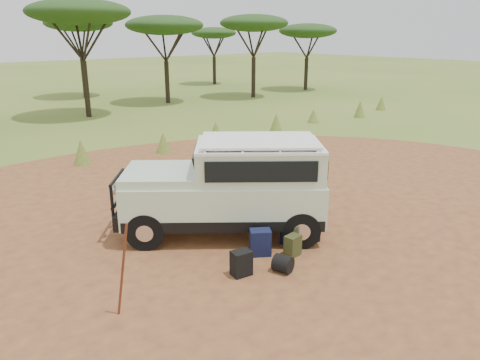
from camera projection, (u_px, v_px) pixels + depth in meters
ground at (249, 252)px, 9.74m from camera, size 140.00×140.00×0.00m
dirt_clearing at (249, 252)px, 9.74m from camera, size 23.00×23.00×0.01m
grass_fringe at (86, 153)px, 16.03m from camera, size 36.60×1.60×0.90m
acacia_treeline at (0, 21)px, 23.20m from camera, size 46.70×13.20×6.26m
safari_vehicle at (230, 189)px, 10.36m from camera, size 4.57×4.15×2.18m
walking_staff at (123, 270)px, 7.31m from camera, size 0.20×0.31×1.65m
backpack_black at (241, 263)px, 8.76m from camera, size 0.39×0.31×0.49m
backpack_navy at (260, 242)px, 9.56m from camera, size 0.52×0.48×0.55m
backpack_olive at (293, 246)px, 9.52m from camera, size 0.35×0.27×0.45m
duffel_navy at (291, 234)px, 10.08m from camera, size 0.43×0.34×0.45m
hard_case at (307, 234)px, 10.19m from camera, size 0.55×0.43×0.35m
stuff_sack at (283, 264)px, 8.90m from camera, size 0.42×0.42×0.34m
safari_hat at (307, 225)px, 10.12m from camera, size 0.35×0.35×0.10m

